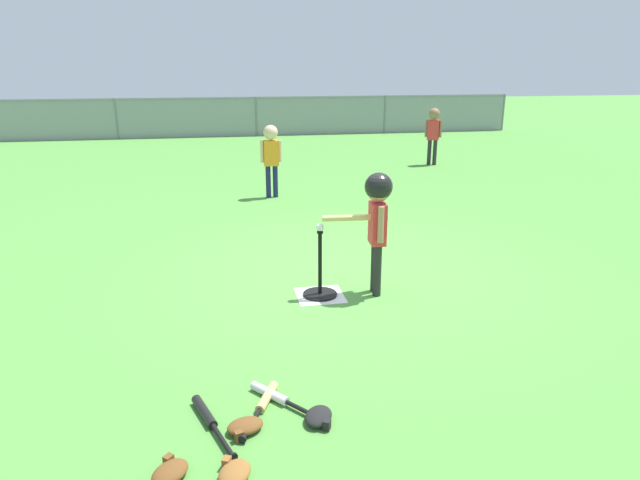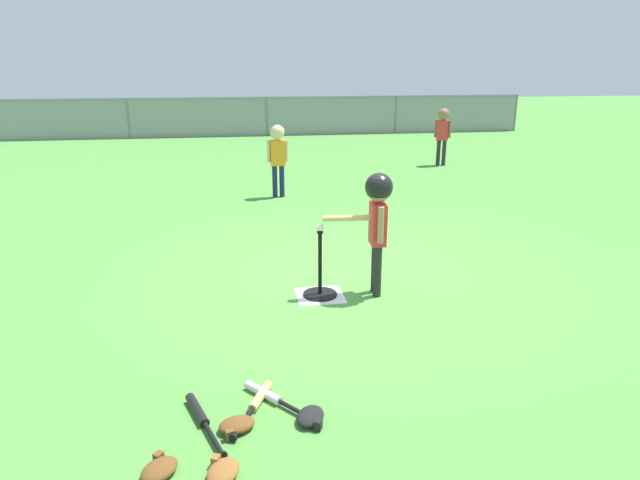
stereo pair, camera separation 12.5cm
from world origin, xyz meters
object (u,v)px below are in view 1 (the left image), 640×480
batting_tee (320,286)px  glove_near_bats (319,417)px  spare_bat_silver (277,397)px  glove_outfield_drop (170,472)px  spare_bat_black (208,417)px  fielder_deep_right (271,151)px  spare_bat_wood (264,402)px  baseball_on_tee (320,227)px  glove_tossed_aside (245,427)px  fielder_deep_left (433,129)px  batter_child (377,209)px  glove_by_plate (234,473)px

batting_tee → glove_near_bats: bearing=-100.9°
spare_bat_silver → glove_outfield_drop: bearing=-136.8°
glove_near_bats → glove_outfield_drop: (-0.86, -0.33, 0.00)m
spare_bat_black → glove_near_bats: 0.68m
fielder_deep_right → spare_bat_wood: bearing=-96.5°
baseball_on_tee → spare_bat_wood: bearing=-112.0°
glove_near_bats → glove_outfield_drop: 0.92m
fielder_deep_right → spare_bat_wood: 5.93m
batting_tee → spare_bat_wood: (-0.68, -1.69, -0.07)m
spare_bat_black → glove_tossed_aside: glove_tossed_aside is taller
batting_tee → fielder_deep_left: size_ratio=0.53×
baseball_on_tee → fielder_deep_right: bearing=90.2°
spare_bat_black → glove_outfield_drop: bearing=-113.3°
spare_bat_wood → spare_bat_black: bearing=-164.5°
batter_child → glove_near_bats: batter_child is taller
fielder_deep_right → spare_bat_wood: (-0.67, -5.85, -0.72)m
glove_by_plate → glove_tossed_aside: bearing=78.4°
batting_tee → spare_bat_silver: (-0.59, -1.65, -0.07)m
spare_bat_black → glove_tossed_aside: 0.26m
baseball_on_tee → spare_bat_silver: bearing=-109.8°
batter_child → fielder_deep_right: 4.23m
baseball_on_tee → glove_outfield_drop: (-1.23, -2.25, -0.64)m
batter_child → spare_bat_black: bearing=-131.6°
batting_tee → spare_bat_black: bearing=-120.0°
fielder_deep_left → spare_bat_wood: bearing=-117.8°
batter_child → spare_bat_silver: batter_child is taller
fielder_deep_right → glove_by_plate: 6.57m
batting_tee → fielder_deep_left: bearing=60.7°
spare_bat_black → glove_by_plate: (0.14, -0.53, 0.01)m
batting_tee → batter_child: bearing=-4.2°
batter_child → fielder_deep_right: bearing=97.3°
fielder_deep_left → glove_by_plate: size_ratio=4.49×
spare_bat_silver → glove_outfield_drop: (-0.63, -0.59, 0.01)m
batting_tee → fielder_deep_left: (3.69, 6.59, 0.67)m
baseball_on_tee → batter_child: 0.55m
spare_bat_wood → fielder_deep_right: bearing=83.5°
glove_tossed_aside → glove_outfield_drop: bearing=-142.6°
spare_bat_wood → glove_by_plate: glove_by_plate is taller
batter_child → spare_bat_silver: size_ratio=2.25×
baseball_on_tee → glove_near_bats: size_ratio=0.28×
batter_child → spare_bat_silver: (-1.12, -1.61, -0.80)m
batter_child → glove_by_plate: size_ratio=4.35×
spare_bat_wood → spare_bat_black: 0.36m
spare_bat_silver → spare_bat_black: bearing=-162.2°
batter_child → spare_bat_silver: 2.12m
glove_outfield_drop → spare_bat_silver: bearing=43.2°
fielder_deep_left → spare_bat_silver: 9.32m
fielder_deep_left → glove_outfield_drop: size_ratio=4.41×
batting_tee → spare_bat_black: (-1.03, -1.79, -0.07)m
batting_tee → glove_by_plate: 2.49m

